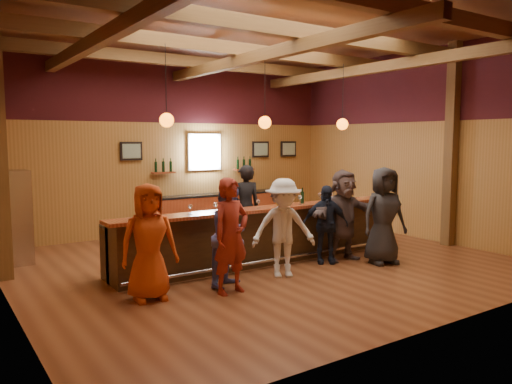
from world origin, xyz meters
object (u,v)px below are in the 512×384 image
Objects in this scene: bar_counter at (261,235)px; bottle_a at (286,197)px; customer_white at (283,228)px; bartender at (245,208)px; customer_dark at (384,216)px; customer_orange at (149,242)px; customer_redvest at (231,236)px; customer_navy at (325,224)px; customer_denim at (231,236)px; stainless_fridge at (10,218)px; customer_brown at (343,215)px; back_bar_cabinet at (222,211)px; ice_bucket at (281,200)px.

bottle_a is (0.47, -0.17, 0.73)m from bar_counter.
customer_white is 2.25m from bartender.
customer_dark is at bearing -38.85° from bar_counter.
customer_orange is 0.94× the size of customer_dark.
bartender is at bearing 99.14° from bottle_a.
bar_counter is at bearing 34.20° from customer_redvest.
customer_redvest is 2.56m from customer_navy.
bar_counter is 3.61× the size of customer_orange.
customer_denim is at bearing -140.69° from bar_counter.
customer_redvest is at bearing -56.65° from stainless_fridge.
customer_brown is 1.19m from bottle_a.
customer_redvest is 0.39m from customer_denim.
stainless_fridge is 1.03× the size of customer_orange.
back_bar_cabinet is 2.75m from bartender.
ice_bucket is (-0.01, -1.30, 0.30)m from bartender.
customer_brown is at bearing -32.22° from bar_counter.
customer_white is at bearing 88.72° from bartender.
stainless_fridge is at bearing 153.53° from customer_brown.
stainless_fridge is 7.13m from customer_dark.
customer_dark reaches higher than bottle_a.
customer_white is (-0.32, -1.16, 0.34)m from bar_counter.
customer_dark is at bearing -4.63° from customer_navy.
customer_denim is at bearing -52.35° from stainless_fridge.
ice_bucket is (0.27, -0.29, 0.70)m from bar_counter.
bartender is 5.09× the size of bottle_a.
customer_brown is (1.70, 0.29, 0.04)m from customer_white.
customer_orange reaches higher than customer_denim.
bar_counter is 4.17× the size of customer_navy.
bartender reaches higher than stainless_fridge.
back_bar_cabinet is 2.22× the size of customer_redvest.
customer_navy is 4.18× the size of bottle_a.
stainless_fridge is 6.02m from customer_navy.
customer_orange is 0.97× the size of customer_brown.
bottle_a is at bearing 146.94° from customer_brown.
bottle_a is (-0.90, 0.70, 0.35)m from customer_brown.
customer_orange is 1.37m from customer_denim.
customer_dark is (4.57, -0.43, 0.06)m from customer_orange.
customer_navy is (0.93, -0.83, 0.23)m from bar_counter.
customer_redvest is 0.97× the size of customer_dark.
customer_white is (2.41, -0.10, -0.02)m from customer_orange.
customer_redvest is (-1.55, -1.44, 0.38)m from bar_counter.
customer_redvest is at bearing -165.99° from customer_dark.
customer_dark is (0.65, -5.05, 0.45)m from back_bar_cabinet.
customer_brown reaches higher than customer_white.
bar_counter is 1.57× the size of back_bar_cabinet.
customer_navy is at bearing 123.64° from bartender.
stainless_fridge is at bearing -3.72° from bartender.
back_bar_cabinet is at bearing 76.72° from ice_bucket.
customer_redvest is 1.05× the size of customer_white.
customer_denim is at bearing -153.18° from ice_bucket.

